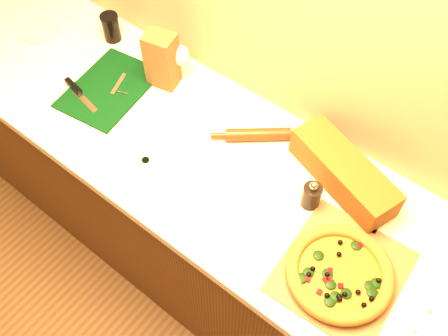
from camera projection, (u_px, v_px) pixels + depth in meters
cabinet at (225, 229)px, 2.07m from camera, size 2.80×0.65×0.86m
countertop at (225, 167)px, 1.70m from camera, size 2.84×0.68×0.04m
pizza_peel at (344, 267)px, 1.46m from camera, size 0.35×0.51×0.01m
pizza at (339, 273)px, 1.43m from camera, size 0.31×0.31×0.04m
cutting_board at (108, 88)px, 1.88m from camera, size 0.31×0.40×0.03m
bottle_cap at (145, 160)px, 1.69m from camera, size 0.03×0.03×0.01m
pepper_grinder at (312, 195)px, 1.56m from camera, size 0.06×0.06×0.11m
rolling_pin at (258, 134)px, 1.73m from camera, size 0.27×0.23×0.05m
bread_bag at (343, 172)px, 1.60m from camera, size 0.42×0.25×0.11m
wine_glass at (181, 56)px, 1.82m from camera, size 0.07×0.07×0.16m
paper_bag at (162, 60)px, 1.82m from camera, size 0.13×0.11×0.22m
dark_jar at (111, 27)px, 2.00m from camera, size 0.07×0.07×0.12m
side_plate at (40, 31)px, 2.07m from camera, size 0.16×0.16×0.02m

